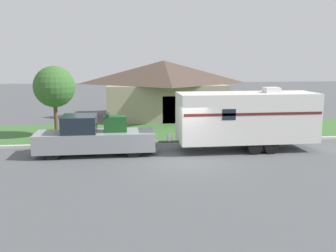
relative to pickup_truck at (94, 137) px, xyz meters
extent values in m
plane|color=#515456|center=(4.41, -1.74, -0.90)|extent=(120.00, 120.00, 0.00)
cube|color=beige|center=(4.41, 2.01, -0.83)|extent=(80.00, 0.30, 0.14)
cube|color=#3D6B33|center=(4.41, 5.66, -0.88)|extent=(80.00, 7.00, 0.03)
cube|color=gray|center=(5.01, 12.23, 0.53)|extent=(9.33, 7.24, 2.84)
pyramid|color=#4C3D33|center=(5.01, 12.23, 2.89)|extent=(10.08, 7.81, 1.89)
cube|color=#4C3828|center=(5.01, 8.64, 0.15)|extent=(1.00, 0.06, 2.10)
cylinder|color=black|center=(-1.97, -0.80, -0.45)|extent=(0.89, 0.28, 0.89)
cylinder|color=black|center=(-1.97, 0.80, -0.45)|extent=(0.89, 0.28, 0.89)
cylinder|color=black|center=(2.00, -0.80, -0.45)|extent=(0.89, 0.28, 0.89)
cylinder|color=black|center=(2.00, 0.80, -0.45)|extent=(0.89, 0.28, 0.89)
cube|color=gray|center=(-1.29, 0.00, -0.18)|extent=(3.27, 1.97, 0.94)
cube|color=#19232D|center=(-0.70, 0.00, 0.72)|extent=(1.70, 1.81, 0.86)
cube|color=gray|center=(1.71, 0.00, -0.18)|extent=(2.73, 1.97, 0.94)
cube|color=#333333|center=(3.14, 0.00, -0.53)|extent=(0.12, 1.77, 0.20)
cube|color=#194C1E|center=(1.11, 0.00, 0.69)|extent=(1.15, 0.83, 0.80)
cube|color=black|center=(0.74, 0.00, 1.17)|extent=(0.10, 0.91, 0.08)
cylinder|color=black|center=(8.23, -1.05, -0.50)|extent=(0.79, 0.22, 0.79)
cylinder|color=black|center=(8.23, 1.05, -0.50)|extent=(0.79, 0.22, 0.79)
cylinder|color=black|center=(9.10, -1.05, -0.50)|extent=(0.79, 0.22, 0.79)
cylinder|color=black|center=(9.10, 1.05, -0.50)|extent=(0.79, 0.22, 0.79)
cube|color=silver|center=(8.08, 0.00, 0.91)|extent=(7.35, 2.38, 2.58)
cube|color=#5B1E1E|center=(8.08, -1.19, 1.23)|extent=(7.21, 0.01, 0.14)
cube|color=#383838|center=(3.86, 0.00, -0.34)|extent=(1.07, 0.12, 0.10)
cylinder|color=silver|center=(3.92, 0.00, -0.11)|extent=(0.28, 0.28, 0.36)
cube|color=silver|center=(9.40, 0.00, 2.34)|extent=(0.80, 0.68, 0.28)
cube|color=#19232D|center=(6.75, -1.19, 1.23)|extent=(0.70, 0.01, 0.56)
cylinder|color=brown|center=(-1.25, 2.58, -0.30)|extent=(0.09, 0.09, 1.19)
cube|color=silver|center=(-1.25, 2.58, 0.40)|extent=(0.48, 0.20, 0.22)
cylinder|color=brown|center=(-2.65, 4.75, 0.21)|extent=(0.24, 0.24, 2.21)
sphere|color=#38662D|center=(-2.65, 4.75, 2.27)|extent=(2.55, 2.55, 2.55)
camera|label=1|loc=(1.42, -19.09, 3.97)|focal=40.00mm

